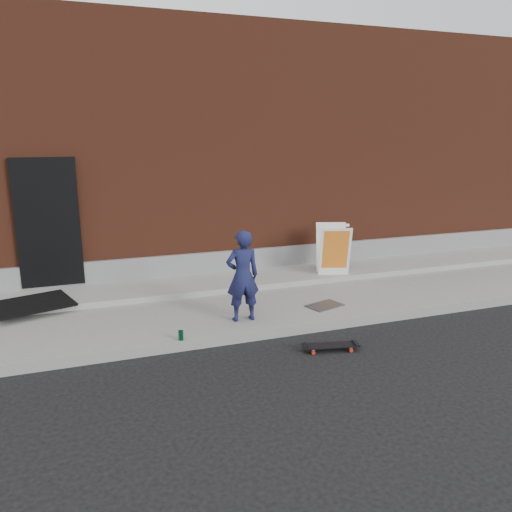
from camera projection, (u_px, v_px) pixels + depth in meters
name	position (u px, v px, depth m)	size (l,w,h in m)	color
ground	(244.00, 343.00, 7.12)	(80.00, 80.00, 0.00)	black
sidewalk	(216.00, 305.00, 8.48)	(20.00, 3.00, 0.15)	gray
apron	(204.00, 284.00, 9.27)	(20.00, 1.20, 0.10)	gray
building	(159.00, 150.00, 12.94)	(20.00, 8.10, 5.00)	#5C2919
child	(243.00, 276.00, 7.43)	(0.51, 0.33, 1.39)	#181C44
skateboard	(331.00, 346.00, 6.85)	(0.79, 0.35, 0.09)	red
pizza_sign	(333.00, 249.00, 9.65)	(0.77, 0.84, 0.98)	white
soda_can	(181.00, 335.00, 6.83)	(0.07, 0.07, 0.14)	#17733B
doormat	(32.00, 304.00, 7.95)	(1.16, 0.94, 0.03)	black
utility_plate	(325.00, 306.00, 8.20)	(0.57, 0.37, 0.02)	#4E4E53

